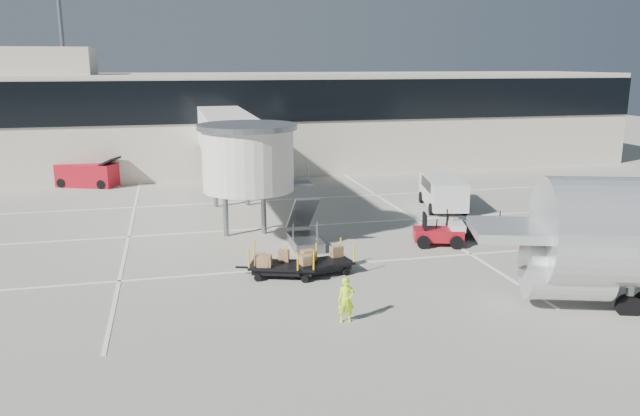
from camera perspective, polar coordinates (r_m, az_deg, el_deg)
The scene contains 11 objects.
ground at distance 26.58m, azimuth 3.94°, elevation -6.41°, with size 140.00×140.00×0.00m, color #B5B0A1.
lane_markings at distance 35.06m, azimuth -1.68°, elevation -1.52°, with size 40.00×30.00×0.02m.
terminal at distance 54.50m, azimuth -5.92°, elevation 8.05°, with size 64.00×12.11×15.20m.
jet_bridge at distance 36.60m, azimuth -7.78°, elevation 5.81°, with size 5.70×20.40×6.03m.
baggage_tug at distance 31.58m, azimuth 10.89°, elevation -2.33°, with size 2.67×2.11×1.60m.
suitcase_cart at distance 33.24m, azimuth 13.75°, elevation -1.88°, with size 3.50×2.39×1.36m.
box_cart_near at distance 26.52m, azimuth -3.33°, elevation -5.26°, with size 3.52×2.22×1.36m.
box_cart_far at distance 26.84m, azimuth 0.26°, elevation -5.07°, with size 3.44×1.89×1.32m.
ground_worker at distance 21.98m, azimuth 2.41°, elevation -8.41°, with size 0.59×0.39×1.62m, color #C6FF1A.
minivan at distance 39.55m, azimuth 11.14°, elevation 1.64°, with size 3.15×5.45×1.94m.
belt_loader at distance 48.89m, azimuth -20.51°, elevation 2.85°, with size 4.88×3.38×2.21m.
Camera 1 is at (-7.64, -23.86, 8.89)m, focal length 35.00 mm.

